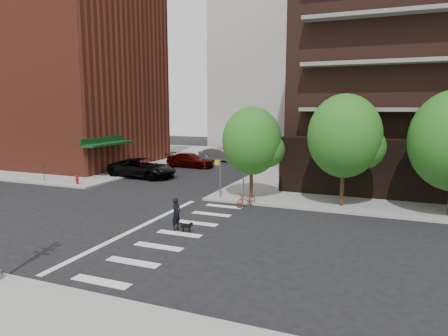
{
  "coord_description": "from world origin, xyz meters",
  "views": [
    {
      "loc": [
        12.32,
        -17.07,
        6.33
      ],
      "look_at": [
        3.0,
        6.0,
        2.5
      ],
      "focal_mm": 32.0,
      "sensor_mm": 36.0,
      "label": 1
    }
  ],
  "objects": [
    {
      "name": "crosswalk",
      "position": [
        2.21,
        -0.0,
        0.01
      ],
      "size": [
        3.85,
        13.0,
        0.01
      ],
      "color": "silver",
      "rests_on": "ground"
    },
    {
      "name": "scooter",
      "position": [
        4.34,
        6.5,
        0.47
      ],
      "size": [
        1.23,
        1.9,
        0.94
      ],
      "primitive_type": "imported",
      "rotation": [
        0.0,
        0.0,
        -0.37
      ],
      "color": "maroon",
      "rests_on": "ground"
    },
    {
      "name": "dog_walker",
      "position": [
        2.57,
        0.5,
        0.85
      ],
      "size": [
        0.66,
        0.47,
        1.7
      ],
      "primitive_type": "imported",
      "rotation": [
        0.0,
        0.0,
        1.47
      ],
      "color": "black",
      "rests_on": "ground"
    },
    {
      "name": "dog",
      "position": [
        3.21,
        0.43,
        0.31
      ],
      "size": [
        0.6,
        0.27,
        0.5
      ],
      "rotation": [
        0.0,
        0.0,
        0.24
      ],
      "color": "black",
      "rests_on": "ground"
    },
    {
      "name": "sidewalk_nw",
      "position": [
        -24.5,
        23.5,
        0.07
      ],
      "size": [
        31.0,
        33.0,
        0.15
      ],
      "primitive_type": "cube",
      "color": "gray",
      "rests_on": "ground"
    },
    {
      "name": "tree_b",
      "position": [
        10.0,
        8.5,
        4.54
      ],
      "size": [
        4.5,
        4.5,
        6.65
      ],
      "color": "#301E11",
      "rests_on": "sidewalk_ne"
    },
    {
      "name": "parked_car_silver",
      "position": [
        -5.5,
        25.66,
        0.8
      ],
      "size": [
        2.01,
        4.97,
        1.6
      ],
      "primitive_type": "imported",
      "rotation": [
        0.0,
        0.0,
        1.64
      ],
      "color": "#9A9DA1",
      "rests_on": "ground"
    },
    {
      "name": "ground",
      "position": [
        0.0,
        0.0,
        0.0
      ],
      "size": [
        120.0,
        120.0,
        0.0
      ],
      "primitive_type": "plane",
      "color": "black",
      "rests_on": "ground"
    },
    {
      "name": "pedestrian_signal",
      "position": [
        2.32,
        7.92,
        1.85
      ],
      "size": [
        2.18,
        0.67,
        2.6
      ],
      "color": "slate",
      "rests_on": "sidewalk_ne"
    },
    {
      "name": "parking_meter",
      "position": [
        -14.0,
        7.8,
        0.96
      ],
      "size": [
        0.1,
        0.08,
        1.32
      ],
      "color": "black",
      "rests_on": "sidewalk_nw"
    },
    {
      "name": "midrise_nw",
      "position": [
        -22.0,
        18.0,
        10.15
      ],
      "size": [
        21.4,
        15.5,
        20.0
      ],
      "color": "maroon",
      "rests_on": "sidewalk_nw"
    },
    {
      "name": "parked_car_maroon",
      "position": [
        -6.62,
        20.27,
        0.75
      ],
      "size": [
        2.24,
        5.22,
        1.5
      ],
      "primitive_type": "imported",
      "rotation": [
        0.0,
        0.0,
        1.54
      ],
      "color": "#3B0603",
      "rests_on": "ground"
    },
    {
      "name": "tree_a",
      "position": [
        4.0,
        8.5,
        4.04
      ],
      "size": [
        4.0,
        4.0,
        5.9
      ],
      "color": "#301E11",
      "rests_on": "sidewalk_ne"
    },
    {
      "name": "parked_car_black",
      "position": [
        -7.78,
        13.07,
        0.86
      ],
      "size": [
        3.13,
        6.34,
        1.73
      ],
      "primitive_type": "imported",
      "rotation": [
        0.0,
        0.0,
        1.53
      ],
      "color": "black",
      "rests_on": "ground"
    },
    {
      "name": "fire_hydrant",
      "position": [
        -10.5,
        7.8,
        0.55
      ],
      "size": [
        0.24,
        0.24,
        0.73
      ],
      "color": "#A50C0C",
      "rests_on": "sidewalk_nw"
    }
  ]
}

